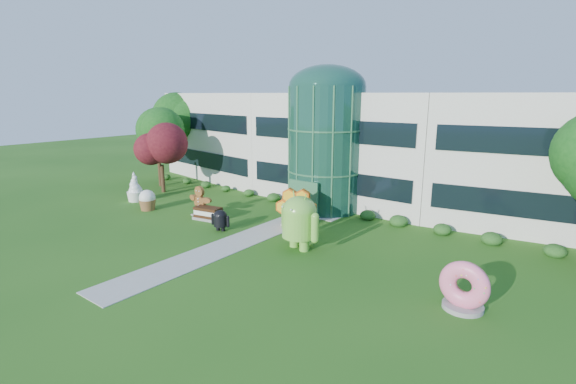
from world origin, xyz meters
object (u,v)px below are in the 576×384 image
Objects in this scene: android_green at (299,218)px; android_black at (220,219)px; gingerbread at (200,201)px; donut at (465,285)px.

android_green reaches higher than android_black.
android_black is at bearing -22.38° from gingerbread.
donut reaches higher than android_black.
android_black is (-6.31, -0.54, -1.07)m from android_green.
android_green is 2.24× the size of android_black.
android_green is at bearing 172.20° from donut.
android_green is at bearing -7.46° from android_black.
android_black is 16.38m from donut.
android_black is 4.27m from gingerbread.
gingerbread is (-20.28, 2.66, 0.05)m from donut.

